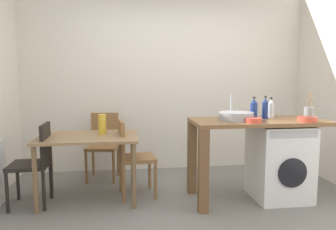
% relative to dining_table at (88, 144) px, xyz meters
% --- Properties ---
extents(ground_plane, '(5.46, 5.46, 0.00)m').
position_rel_dining_table_xyz_m(ground_plane, '(1.02, -0.56, -0.64)').
color(ground_plane, slate).
extents(wall_back, '(4.60, 0.10, 2.70)m').
position_rel_dining_table_xyz_m(wall_back, '(1.02, 1.19, 0.71)').
color(wall_back, silver).
rests_on(wall_back, ground_plane).
extents(dining_table, '(1.10, 0.76, 0.74)m').
position_rel_dining_table_xyz_m(dining_table, '(0.00, 0.00, 0.00)').
color(dining_table, olive).
rests_on(dining_table, ground_plane).
extents(chair_person_seat, '(0.41, 0.41, 0.90)m').
position_rel_dining_table_xyz_m(chair_person_seat, '(-0.55, -0.10, -0.14)').
color(chair_person_seat, black).
rests_on(chair_person_seat, ground_plane).
extents(chair_opposite, '(0.44, 0.44, 0.90)m').
position_rel_dining_table_xyz_m(chair_opposite, '(0.48, 0.04, -0.14)').
color(chair_opposite, olive).
rests_on(chair_opposite, ground_plane).
extents(chair_spare_by_wall, '(0.45, 0.45, 0.90)m').
position_rel_dining_table_xyz_m(chair_spare_by_wall, '(0.11, 0.77, -0.14)').
color(chair_spare_by_wall, olive).
rests_on(chair_spare_by_wall, ground_plane).
extents(kitchen_counter, '(1.50, 0.68, 0.92)m').
position_rel_dining_table_xyz_m(kitchen_counter, '(1.69, -0.23, 0.12)').
color(kitchen_counter, brown).
rests_on(kitchen_counter, ground_plane).
extents(washing_machine, '(0.60, 0.61, 0.86)m').
position_rel_dining_table_xyz_m(washing_machine, '(2.17, -0.23, -0.21)').
color(washing_machine, white).
rests_on(washing_machine, ground_plane).
extents(sink_basin, '(0.38, 0.38, 0.09)m').
position_rel_dining_table_xyz_m(sink_basin, '(1.64, -0.23, 0.32)').
color(sink_basin, '#9EA0A5').
rests_on(sink_basin, kitchen_counter).
extents(tap, '(0.02, 0.02, 0.28)m').
position_rel_dining_table_xyz_m(tap, '(1.64, -0.05, 0.42)').
color(tap, '#B2B2B7').
rests_on(tap, kitchen_counter).
extents(bottle_tall_green, '(0.08, 0.08, 0.25)m').
position_rel_dining_table_xyz_m(bottle_tall_green, '(1.88, -0.15, 0.39)').
color(bottle_tall_green, navy).
rests_on(bottle_tall_green, kitchen_counter).
extents(bottle_squat_brown, '(0.07, 0.07, 0.26)m').
position_rel_dining_table_xyz_m(bottle_squat_brown, '(2.01, -0.15, 0.39)').
color(bottle_squat_brown, navy).
rests_on(bottle_squat_brown, kitchen_counter).
extents(bottle_clear_small, '(0.07, 0.07, 0.24)m').
position_rel_dining_table_xyz_m(bottle_clear_small, '(2.12, -0.08, 0.38)').
color(bottle_clear_small, silver).
rests_on(bottle_clear_small, kitchen_counter).
extents(mixing_bowl, '(0.18, 0.18, 0.05)m').
position_rel_dining_table_xyz_m(mixing_bowl, '(1.76, -0.43, 0.30)').
color(mixing_bowl, '#D84C38').
rests_on(mixing_bowl, kitchen_counter).
extents(utensil_crock, '(0.11, 0.11, 0.30)m').
position_rel_dining_table_xyz_m(utensil_crock, '(2.54, -0.18, 0.35)').
color(utensil_crock, gray).
rests_on(utensil_crock, kitchen_counter).
extents(colander, '(0.20, 0.20, 0.06)m').
position_rel_dining_table_xyz_m(colander, '(2.36, -0.45, 0.31)').
color(colander, '#D84C38').
rests_on(colander, kitchen_counter).
extents(vase, '(0.09, 0.09, 0.23)m').
position_rel_dining_table_xyz_m(vase, '(0.15, 0.10, 0.21)').
color(vase, gold).
rests_on(vase, dining_table).
extents(scissors, '(0.15, 0.06, 0.01)m').
position_rel_dining_table_xyz_m(scissors, '(1.86, -0.33, 0.28)').
color(scissors, '#B2B2B7').
rests_on(scissors, kitchen_counter).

